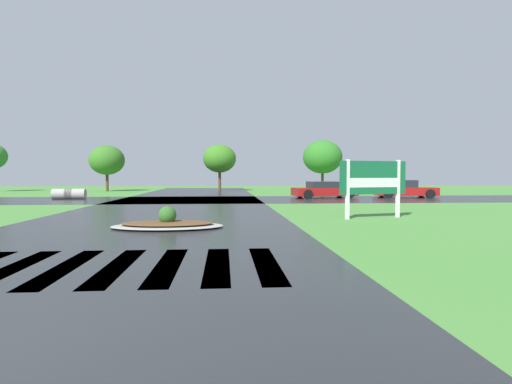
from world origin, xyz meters
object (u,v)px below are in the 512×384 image
(median_island, at_px, (167,224))
(car_blue_compact, at_px, (324,190))
(estate_billboard, at_px, (373,180))
(car_silver_hatch, at_px, (404,189))
(drainage_pipe_stack, at_px, (69,194))

(median_island, xyz_separation_m, car_blue_compact, (8.88, 16.42, 0.43))
(estate_billboard, xyz_separation_m, car_silver_hatch, (7.35, 14.07, -0.85))
(median_island, bearing_deg, estate_billboard, 17.81)
(median_island, distance_m, car_blue_compact, 18.67)
(drainage_pipe_stack, bearing_deg, median_island, -61.75)
(median_island, bearing_deg, drainage_pipe_stack, 118.25)
(estate_billboard, xyz_separation_m, car_blue_compact, (1.47, 14.04, -0.89))
(estate_billboard, height_order, car_blue_compact, estate_billboard)
(estate_billboard, relative_size, drainage_pipe_stack, 1.30)
(drainage_pipe_stack, bearing_deg, car_silver_hatch, 0.66)
(median_island, relative_size, drainage_pipe_stack, 1.60)
(median_island, distance_m, drainage_pipe_stack, 18.37)
(estate_billboard, xyz_separation_m, drainage_pipe_stack, (-16.11, 13.80, -1.09))
(car_blue_compact, relative_size, drainage_pipe_stack, 2.16)
(drainage_pipe_stack, bearing_deg, estate_billboard, -40.59)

